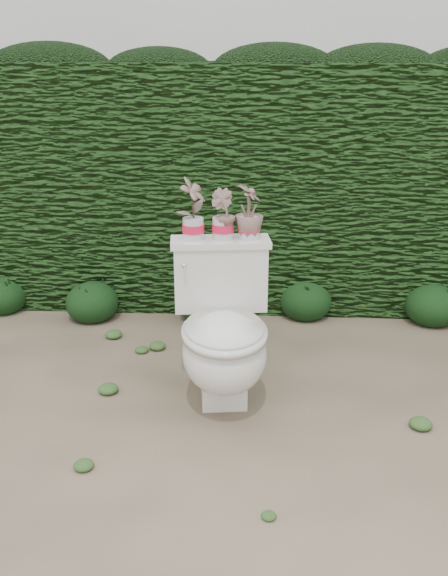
# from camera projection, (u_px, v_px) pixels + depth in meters

# --- Properties ---
(ground) EXTENTS (60.00, 60.00, 0.00)m
(ground) POSITION_uv_depth(u_px,v_px,m) (259.00, 399.00, 3.26)
(ground) COLOR gray
(ground) RESTS_ON ground
(hedge) EXTENTS (8.00, 1.00, 1.60)m
(hedge) POSITION_uv_depth(u_px,v_px,m) (262.00, 183.00, 4.48)
(hedge) COLOR #26511B
(hedge) RESTS_ON ground
(house_wall) EXTENTS (8.00, 3.50, 4.00)m
(house_wall) POSITION_uv_depth(u_px,v_px,m) (312.00, 24.00, 8.16)
(house_wall) COLOR silver
(house_wall) RESTS_ON ground
(toilet) EXTENTS (0.53, 0.73, 0.78)m
(toilet) POSITION_uv_depth(u_px,v_px,m) (223.00, 335.00, 3.14)
(toilet) COLOR silver
(toilet) RESTS_ON ground
(potted_plant_left) EXTENTS (0.17, 0.19, 0.30)m
(potted_plant_left) POSITION_uv_depth(u_px,v_px,m) (193.00, 211.00, 3.16)
(potted_plant_left) COLOR #24752B
(potted_plant_left) RESTS_ON toilet
(potted_plant_center) EXTENTS (0.17, 0.16, 0.24)m
(potted_plant_center) POSITION_uv_depth(u_px,v_px,m) (223.00, 216.00, 3.18)
(potted_plant_center) COLOR #24752B
(potted_plant_center) RESTS_ON toilet
(potted_plant_right) EXTENTS (0.15, 0.15, 0.26)m
(potted_plant_right) POSITION_uv_depth(u_px,v_px,m) (249.00, 214.00, 3.18)
(potted_plant_right) COLOR #24752B
(potted_plant_right) RESTS_ON toilet
(liriope_clump_1) EXTENTS (0.32, 0.32, 0.26)m
(liriope_clump_1) POSITION_uv_depth(u_px,v_px,m) (2.00, 292.00, 4.34)
(liriope_clump_1) COLOR #153613
(liriope_clump_1) RESTS_ON ground
(liriope_clump_2) EXTENTS (0.34, 0.34, 0.28)m
(liriope_clump_2) POSITION_uv_depth(u_px,v_px,m) (92.00, 299.00, 4.21)
(liriope_clump_2) COLOR #153613
(liriope_clump_2) RESTS_ON ground
(liriope_clump_3) EXTENTS (0.32, 0.32, 0.26)m
(liriope_clump_3) POSITION_uv_depth(u_px,v_px,m) (204.00, 300.00, 4.20)
(liriope_clump_3) COLOR #153613
(liriope_clump_3) RESTS_ON ground
(liriope_clump_4) EXTENTS (0.34, 0.34, 0.27)m
(liriope_clump_4) POSITION_uv_depth(u_px,v_px,m) (306.00, 297.00, 4.24)
(liriope_clump_4) COLOR #153613
(liriope_clump_4) RESTS_ON ground
(liriope_clump_5) EXTENTS (0.35, 0.35, 0.28)m
(liriope_clump_5) POSITION_uv_depth(u_px,v_px,m) (433.00, 302.00, 4.15)
(liriope_clump_5) COLOR #153613
(liriope_clump_5) RESTS_ON ground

